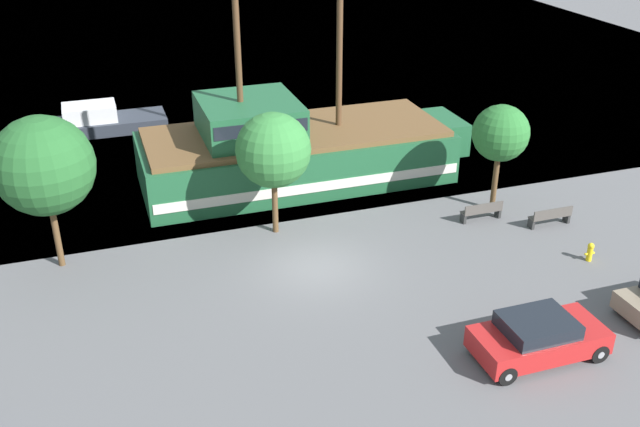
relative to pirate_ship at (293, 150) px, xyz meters
The scene contains 11 objects.
ground_plane 8.44m from the pirate_ship, 100.63° to the right, with size 160.00×160.00×0.00m, color #5B5B5E.
water_surface 35.91m from the pirate_ship, 92.44° to the left, with size 80.00×80.00×0.00m, color #33566B.
pirate_ship is the anchor object (origin of this frame).
moored_boat_dockside 13.21m from the pirate_ship, 130.35° to the left, with size 7.21×2.58×1.59m.
parked_car_curb_front 15.86m from the pirate_ship, 77.89° to the right, with size 4.15×1.98×1.42m.
fire_hydrant 14.11m from the pirate_ship, 51.96° to the right, with size 0.42×0.25×0.76m.
bench_promenade_east 9.39m from the pirate_ship, 46.28° to the right, with size 1.82×0.45×0.85m.
bench_promenade_west 12.13m from the pirate_ship, 42.16° to the right, with size 1.88×0.45×0.85m.
tree_row_east 12.08m from the pirate_ship, 155.58° to the right, with size 3.66×3.66×5.97m.
tree_row_mideast 5.75m from the pirate_ship, 114.53° to the right, with size 3.03×3.03×5.16m.
tree_row_midwest 9.73m from the pirate_ship, 38.32° to the right, with size 2.43×2.43×4.79m.
Camera 1 is at (-7.34, -22.23, 14.12)m, focal length 40.00 mm.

